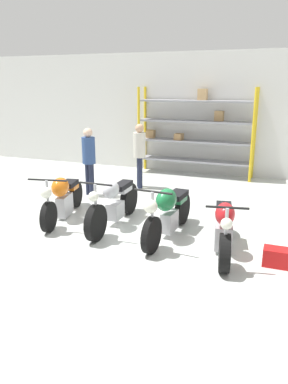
% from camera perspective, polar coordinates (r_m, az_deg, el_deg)
% --- Properties ---
extents(ground_plane, '(30.00, 30.00, 0.00)m').
position_cam_1_polar(ground_plane, '(6.97, -1.18, -6.39)').
color(ground_plane, silver).
extents(back_wall, '(30.00, 0.08, 3.60)m').
position_cam_1_polar(back_wall, '(11.59, 8.93, 11.64)').
color(back_wall, silver).
rests_on(back_wall, ground_plane).
extents(shelving_rack, '(3.45, 0.63, 2.59)m').
position_cam_1_polar(shelving_rack, '(11.32, 7.70, 9.41)').
color(shelving_rack, gold).
rests_on(shelving_rack, ground_plane).
extents(motorcycle_orange, '(0.76, 2.07, 1.00)m').
position_cam_1_polar(motorcycle_orange, '(7.79, -12.29, -0.74)').
color(motorcycle_orange, black).
rests_on(motorcycle_orange, ground_plane).
extents(motorcycle_silver, '(0.61, 2.20, 1.04)m').
position_cam_1_polar(motorcycle_silver, '(7.24, -4.59, -1.67)').
color(motorcycle_silver, black).
rests_on(motorcycle_silver, ground_plane).
extents(motorcycle_green, '(0.66, 2.11, 1.05)m').
position_cam_1_polar(motorcycle_green, '(6.66, 3.69, -2.86)').
color(motorcycle_green, black).
rests_on(motorcycle_green, ground_plane).
extents(motorcycle_red, '(0.69, 1.98, 1.00)m').
position_cam_1_polar(motorcycle_red, '(6.26, 12.06, -5.36)').
color(motorcycle_red, black).
rests_on(motorcycle_red, ground_plane).
extents(person_browsing, '(0.43, 0.43, 1.69)m').
position_cam_1_polar(person_browsing, '(9.85, -0.69, 6.33)').
color(person_browsing, '#1E2338').
rests_on(person_browsing, ground_plane).
extents(person_near_rack, '(0.44, 0.44, 1.66)m').
position_cam_1_polar(person_near_rack, '(9.21, -8.40, 5.38)').
color(person_near_rack, '#1E2338').
rests_on(person_near_rack, ground_plane).
extents(toolbox, '(0.44, 0.26, 0.28)m').
position_cam_1_polar(toolbox, '(6.11, 19.73, -9.35)').
color(toolbox, red).
rests_on(toolbox, ground_plane).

